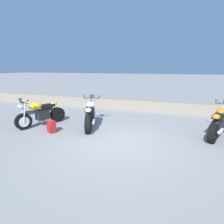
{
  "coord_description": "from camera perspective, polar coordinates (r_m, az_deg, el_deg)",
  "views": [
    {
      "loc": [
        1.64,
        -5.24,
        2.3
      ],
      "look_at": [
        -0.56,
        1.2,
        0.65
      ],
      "focal_mm": 29.94,
      "sensor_mm": 36.0,
      "label": 1
    }
  ],
  "objects": [
    {
      "name": "rider_backpack",
      "position": [
        7.03,
        -18.01,
        -4.08
      ],
      "size": [
        0.35,
        0.33,
        0.47
      ],
      "color": "#A31E1E",
      "rests_on": "ground"
    },
    {
      "name": "stone_wall",
      "position": [
        10.37,
        9.41,
        2.17
      ],
      "size": [
        36.0,
        0.8,
        0.55
      ],
      "primitive_type": "cube",
      "color": "gray",
      "rests_on": "ground"
    },
    {
      "name": "motorcycle_orange_far_right",
      "position": [
        7.21,
        29.98,
        -2.81
      ],
      "size": [
        1.04,
        1.96,
        1.18
      ],
      "color": "black",
      "rests_on": "ground"
    },
    {
      "name": "ground_plane",
      "position": [
        5.95,
        1.37,
        -9.09
      ],
      "size": [
        120.0,
        120.0,
        0.0
      ],
      "primitive_type": "plane",
      "color": "gray"
    },
    {
      "name": "motorcycle_white_centre",
      "position": [
        7.3,
        -6.6,
        -0.86
      ],
      "size": [
        0.94,
        2.0,
        1.18
      ],
      "color": "black",
      "rests_on": "ground"
    },
    {
      "name": "motorcycle_yellow_near_left",
      "position": [
        7.95,
        -20.94,
        -0.49
      ],
      "size": [
        1.07,
        1.95,
        1.18
      ],
      "color": "black",
      "rests_on": "ground"
    }
  ]
}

